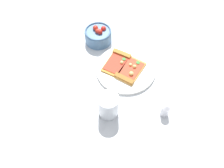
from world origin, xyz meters
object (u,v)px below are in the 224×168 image
(pizza_slice_far, at_px, (130,71))
(pepper_shaker, at_px, (165,110))
(soda_glass, at_px, (108,106))
(paper_napkin, at_px, (64,117))
(salad_bowl, at_px, (98,35))
(pizza_slice_near, at_px, (118,61))
(plate, at_px, (126,69))

(pizza_slice_far, distance_m, pepper_shaker, 0.23)
(soda_glass, relative_size, paper_napkin, 0.68)
(pizza_slice_far, distance_m, salad_bowl, 0.25)
(pizza_slice_near, distance_m, soda_glass, 0.24)
(paper_napkin, bearing_deg, pepper_shaker, -178.33)
(pizza_slice_far, height_order, soda_glass, soda_glass)
(pepper_shaker, bearing_deg, paper_napkin, 1.67)
(pepper_shaker, bearing_deg, pizza_slice_near, -55.00)
(plate, distance_m, soda_glass, 0.22)
(pizza_slice_far, bearing_deg, pizza_slice_near, -47.27)
(pizza_slice_near, height_order, salad_bowl, salad_bowl)
(plate, relative_size, paper_napkin, 1.66)
(salad_bowl, bearing_deg, pizza_slice_near, 120.99)
(plate, relative_size, pepper_shaker, 4.16)
(salad_bowl, bearing_deg, pepper_shaker, 123.56)
(pizza_slice_far, height_order, pepper_shaker, pepper_shaker)
(pepper_shaker, bearing_deg, pizza_slice_far, -57.51)
(plate, xyz_separation_m, paper_napkin, (0.25, 0.23, -0.01))
(plate, relative_size, pizza_slice_near, 1.66)
(plate, bearing_deg, pizza_slice_far, 126.07)
(pizza_slice_near, distance_m, paper_napkin, 0.34)
(soda_glass, xyz_separation_m, pepper_shaker, (-0.22, 0.01, -0.02))
(plate, height_order, pizza_slice_far, pizza_slice_far)
(salad_bowl, height_order, soda_glass, soda_glass)
(pepper_shaker, bearing_deg, plate, -57.13)
(pizza_slice_near, distance_m, pizza_slice_far, 0.07)
(soda_glass, bearing_deg, pizza_slice_far, -116.61)
(pizza_slice_far, xyz_separation_m, paper_napkin, (0.26, 0.21, -0.02))
(salad_bowl, height_order, pepper_shaker, salad_bowl)
(salad_bowl, relative_size, soda_glass, 1.19)
(pizza_slice_near, relative_size, paper_napkin, 1.00)
(paper_napkin, relative_size, pepper_shaker, 2.50)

